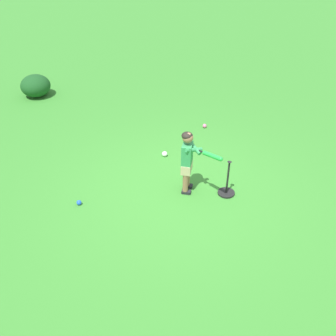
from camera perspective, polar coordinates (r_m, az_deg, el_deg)
ground_plane at (r=6.11m, az=1.82°, el=-3.42°), size 40.00×40.00×0.00m
child_batter at (r=5.73m, az=3.25°, el=1.65°), size 0.62×0.59×1.08m
play_ball_near_batter at (r=8.02m, az=5.72°, el=6.55°), size 0.09×0.09×0.09m
play_ball_center_lawn at (r=6.96m, az=-0.53°, el=2.20°), size 0.10×0.10×0.10m
play_ball_behind_batter at (r=5.95m, az=-13.68°, el=-5.27°), size 0.08×0.08×0.08m
batting_tee at (r=6.05m, az=9.11°, el=-3.16°), size 0.28×0.28×0.62m
shrub_left_background at (r=10.06m, az=-19.92°, el=11.95°), size 0.76×0.73×0.55m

